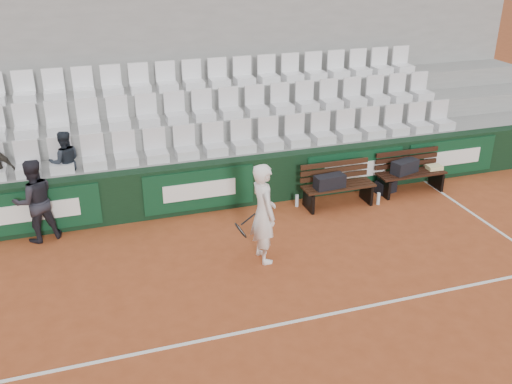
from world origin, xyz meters
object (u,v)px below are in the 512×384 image
water_bottle_far (378,199)px  spectator_c (62,139)px  sports_bag_left (330,182)px  water_bottle_near (297,201)px  sports_bag_right (405,167)px  tennis_player (263,213)px  sports_bag_ground (386,187)px  bench_right (410,182)px  bench_left (338,195)px  ball_kid (35,201)px

water_bottle_far → spectator_c: spectator_c is taller
sports_bag_left → water_bottle_far: bearing=-9.4°
sports_bag_left → water_bottle_near: (-0.59, 0.26, -0.46)m
sports_bag_right → tennis_player: (-3.76, -1.71, 0.29)m
sports_bag_ground → water_bottle_near: sports_bag_ground is taller
bench_right → sports_bag_left: bearing=-174.8°
bench_left → spectator_c: (-5.22, 1.17, 1.38)m
bench_right → water_bottle_near: (-2.60, 0.08, -0.10)m
sports_bag_right → sports_bag_ground: bearing=165.3°
sports_bag_left → water_bottle_near: size_ratio=2.44×
water_bottle_near → sports_bag_ground: bearing=1.7°
water_bottle_far → ball_kid: 6.68m
water_bottle_near → water_bottle_far: size_ratio=1.00×
tennis_player → spectator_c: spectator_c is taller
bench_left → spectator_c: spectator_c is taller
bench_left → sports_bag_right: bearing=6.3°
sports_bag_left → bench_right: bearing=5.2°
bench_left → water_bottle_far: 0.85m
sports_bag_ground → ball_kid: ball_kid is taller
sports_bag_ground → water_bottle_far: 0.67m
sports_bag_left → ball_kid: bearing=175.7°
tennis_player → spectator_c: (-3.08, 2.69, 0.73)m
ball_kid → spectator_c: size_ratio=1.28×
sports_bag_left → sports_bag_ground: (1.50, 0.32, -0.45)m
sports_bag_ground → water_bottle_far: (-0.45, -0.49, -0.00)m
bench_left → spectator_c: 5.52m
bench_right → ball_kid: ball_kid is taller
sports_bag_left → spectator_c: (-4.99, 1.21, 1.03)m
tennis_player → ball_kid: size_ratio=1.13×
bench_right → sports_bag_right: size_ratio=2.51×
bench_right → water_bottle_near: 2.60m
water_bottle_near → spectator_c: spectator_c is taller
sports_bag_right → tennis_player: tennis_player is taller
sports_bag_right → sports_bag_ground: size_ratio=1.38×
water_bottle_near → tennis_player: 2.30m
water_bottle_near → water_bottle_far: (1.64, -0.43, 0.00)m
sports_bag_ground → water_bottle_near: 2.09m
sports_bag_left → sports_bag_right: size_ratio=1.04×
water_bottle_near → spectator_c: bearing=167.7°
water_bottle_far → bench_left: bearing=165.1°
bench_right → water_bottle_far: size_ratio=5.85×
sports_bag_left → water_bottle_near: bearing=156.6°
sports_bag_ground → tennis_player: 3.92m
spectator_c → bench_left: bearing=162.9°
sports_bag_right → water_bottle_near: 2.49m
bench_left → sports_bag_right: sports_bag_right is taller
sports_bag_left → sports_bag_right: sports_bag_right is taller
ball_kid → spectator_c: (0.59, 0.79, 0.83)m
tennis_player → bench_right: bearing=23.0°
sports_bag_ground → ball_kid: size_ratio=0.28×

